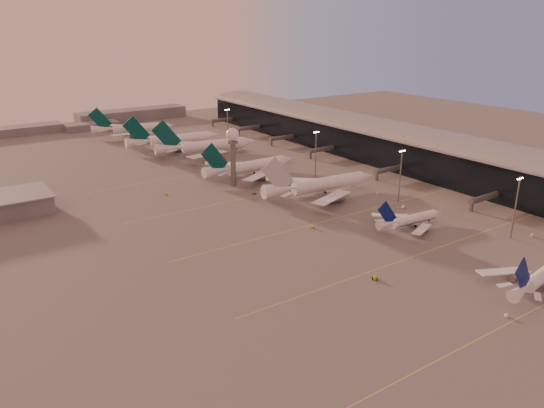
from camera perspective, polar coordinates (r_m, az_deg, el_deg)
ground at (r=180.61m, az=14.36°, el=-7.66°), size 700.00×700.00×0.00m
taxiway_markings at (r=236.05m, az=9.12°, el=-0.81°), size 180.00×185.25×0.02m
terminal at (r=323.27m, az=12.75°, el=6.34°), size 57.00×362.00×23.04m
radar_tower at (r=264.92m, az=-4.24°, el=6.31°), size 6.40×6.40×31.10m
mast_a at (r=220.16m, az=24.76°, el=-0.08°), size 3.60×0.56×25.00m
mast_b at (r=248.54m, az=13.65°, el=3.23°), size 3.60×0.56×25.00m
mast_c at (r=283.61m, az=4.73°, el=5.66°), size 3.60×0.56×25.00m
mast_d at (r=355.29m, az=-4.79°, el=8.41°), size 3.60×0.56×25.00m
distant_horizon at (r=453.38m, az=-17.88°, el=8.63°), size 165.00×37.50×9.00m
narrowbody_near at (r=186.84m, az=26.90°, el=-7.22°), size 40.84×32.38×16.01m
narrowbody_mid at (r=221.89m, az=14.70°, el=-1.77°), size 35.21×28.03×13.76m
widebody_white at (r=254.94m, az=5.30°, el=1.79°), size 63.69×50.85×22.40m
greentail_a at (r=287.17m, az=-2.33°, el=3.82°), size 58.26×47.02×21.15m
greentail_b at (r=333.75m, az=-6.97°, el=5.97°), size 65.93×52.84×24.09m
greentail_c at (r=356.28m, az=-10.47°, el=6.61°), size 64.22×51.67×23.33m
greentail_d at (r=403.65m, az=-14.68°, el=7.72°), size 58.36×46.58×21.58m
gsv_truck_a at (r=167.25m, az=23.87°, el=-10.72°), size 4.52×4.49×1.89m
gsv_catering_a at (r=229.58m, az=26.25°, el=-2.65°), size 5.32×2.80×4.22m
gsv_tug_mid at (r=176.63m, az=10.99°, el=-7.82°), size 4.61×4.32×1.14m
gsv_truck_b at (r=244.15m, az=14.04°, el=-0.16°), size 6.45×2.90×2.52m
gsv_truck_c at (r=215.09m, az=4.45°, el=-2.29°), size 6.13×3.28×2.35m
gsv_catering_b at (r=260.02m, az=11.32°, el=1.37°), size 5.00×3.71×3.76m
gsv_tug_far at (r=255.95m, az=-1.95°, el=1.13°), size 3.82×3.51×0.94m
gsv_truck_d at (r=260.14m, az=-11.38°, el=1.19°), size 2.63×5.37×2.08m
gsv_tug_hangar at (r=313.18m, az=-0.56°, el=4.51°), size 3.12×1.95×0.87m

